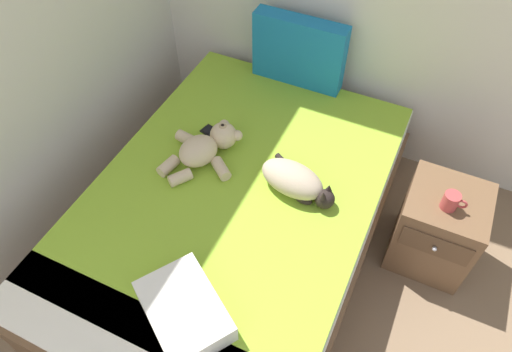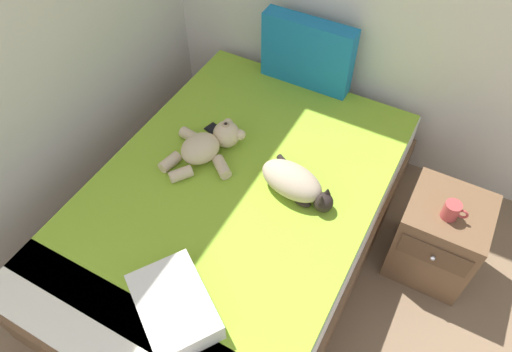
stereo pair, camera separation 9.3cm
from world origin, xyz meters
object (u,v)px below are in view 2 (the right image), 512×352
Objects in this scene: mug at (452,211)px; teddy_bear at (208,145)px; cat at (295,183)px; bed at (235,218)px; cell_phone at (217,132)px; nightstand at (438,237)px; patterned_cushion at (307,53)px; throw_pillow at (174,306)px.

teddy_bear is at bearing -171.20° from mug.
cat is 3.51× the size of mug.
bed is 12.96× the size of cell_phone.
cell_phone is 1.33m from nightstand.
nightstand is (0.74, 0.27, -0.32)m from cat.
cat is 0.85× the size of teddy_bear.
patterned_cushion is at bearing 69.32° from cell_phone.
patterned_cushion is 0.72m from cell_phone.
patterned_cushion reaches higher than nightstand.
cell_phone is at bearing 132.03° from bed.
patterned_cushion reaches higher than mug.
cat is at bearing 79.12° from throw_pillow.
cell_phone is 0.31× the size of nightstand.
teddy_bear reaches higher than cat.
teddy_bear is at bearing -168.70° from nightstand.
throw_pillow is at bearing -79.88° from bed.
throw_pillow is at bearing -84.30° from patterned_cushion.
cat is 0.85m from nightstand.
teddy_bear reaches higher than throw_pillow.
teddy_bear is at bearing 178.23° from cat.
patterned_cushion is at bearing 95.70° from throw_pillow.
throw_pillow reaches higher than cell_phone.
nightstand is (1.02, 0.41, 0.01)m from bed.
throw_pillow is (0.41, -1.00, 0.05)m from cell_phone.
patterned_cushion is 4.69× the size of mug.
cell_phone is (-0.29, 0.32, 0.26)m from bed.
cell_phone is 1.08m from throw_pillow.
teddy_bear is 0.95× the size of nightstand.
cell_phone reaches higher than bed.
teddy_bear reaches higher than bed.
mug is at bearing 1.29° from cell_phone.
teddy_bear is 0.91m from throw_pillow.
nightstand reaches higher than cell_phone.
cat is at bearing 26.31° from bed.
mug is (0.89, 1.03, 0.01)m from throw_pillow.
bed is 1.11m from mug.
patterned_cushion is at bearing 111.25° from cat.
cell_phone is at bearing 162.34° from cat.
bed is 3.71× the size of patterned_cushion.
throw_pillow is at bearing -130.72° from mug.
teddy_bear reaches higher than cell_phone.
throw_pillow is (0.16, -1.65, -0.16)m from patterned_cushion.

